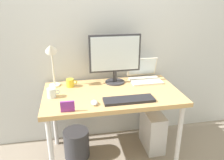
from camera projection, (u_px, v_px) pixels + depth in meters
name	position (u px, v px, depth m)	size (l,w,h in m)	color
ground_plane	(112.00, 154.00, 2.38)	(6.00, 6.00, 0.00)	gray
back_wall	(104.00, 24.00, 2.29)	(4.40, 0.04, 2.60)	silver
desk	(112.00, 98.00, 2.14)	(1.27, 0.72, 0.73)	tan
monitor	(115.00, 56.00, 2.23)	(0.52, 0.20, 0.50)	#333338
laptop	(144.00, 75.00, 2.39)	(0.32, 0.28, 0.22)	silver
desk_lamp	(52.00, 55.00, 2.11)	(0.11, 0.16, 0.46)	silver
keyboard	(129.00, 100.00, 1.93)	(0.44, 0.14, 0.02)	#232328
mouse	(94.00, 103.00, 1.87)	(0.06, 0.09, 0.03)	silver
coffee_mug	(70.00, 83.00, 2.22)	(0.11, 0.07, 0.08)	yellow
glass_cup	(52.00, 93.00, 1.99)	(0.11, 0.08, 0.09)	silver
photo_frame	(68.00, 106.00, 1.74)	(0.11, 0.02, 0.09)	purple
computer_tower	(152.00, 130.00, 2.43)	(0.18, 0.36, 0.42)	silver
wastebasket	(77.00, 144.00, 2.31)	(0.26, 0.26, 0.30)	#333338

